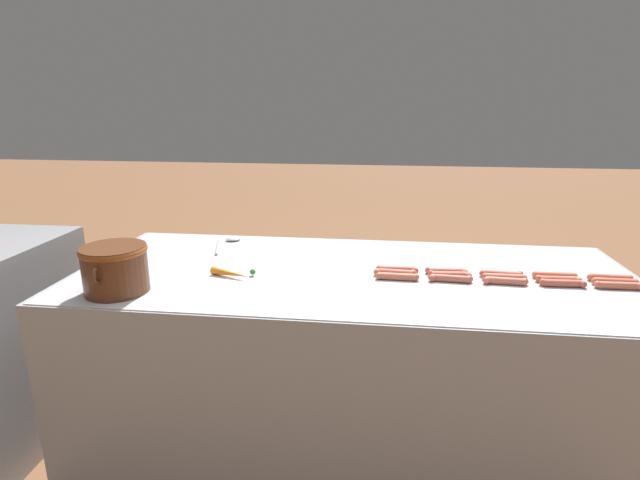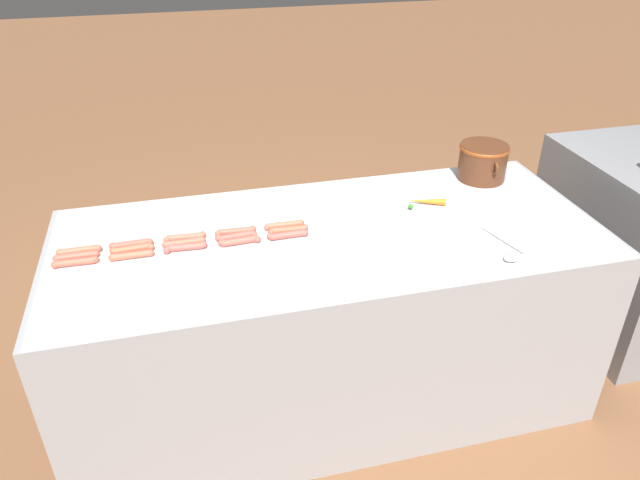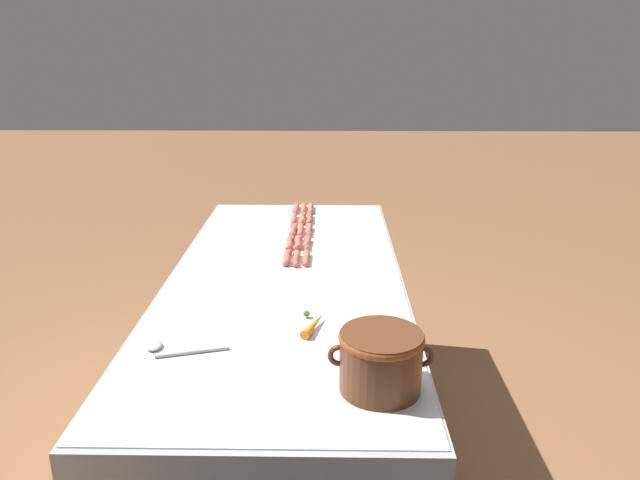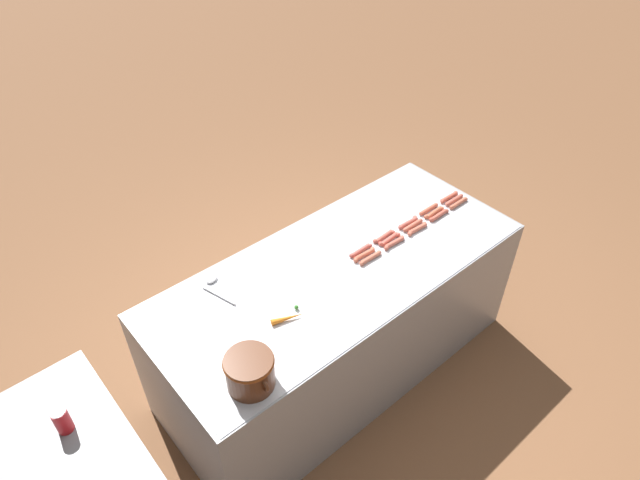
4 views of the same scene
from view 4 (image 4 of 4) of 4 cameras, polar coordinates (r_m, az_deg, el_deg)
name	(u,v)px [view 4 (image 4 of 4)]	position (r m, az deg, el deg)	size (l,w,h in m)	color
ground_plane	(336,362)	(3.77, 1.65, -12.32)	(20.00, 20.00, 0.00)	brown
griddle_counter	(337,318)	(3.43, 1.79, -7.95)	(0.94, 2.20, 0.87)	#9EA0A5
hot_dog_0	(459,203)	(3.65, 13.97, 3.67)	(0.03, 0.17, 0.03)	#C9684C
hot_dog_1	(439,215)	(3.53, 12.06, 2.49)	(0.03, 0.17, 0.03)	#C45947
hot_dog_2	(417,229)	(3.39, 9.91, 1.13)	(0.04, 0.17, 0.03)	#CB654E
hot_dog_3	(394,243)	(3.28, 7.59, -0.28)	(0.04, 0.17, 0.03)	#C25E4B
hot_dog_4	(370,258)	(3.16, 5.18, -1.84)	(0.03, 0.17, 0.03)	#C6674E
hot_dog_5	(454,200)	(3.68, 13.55, 3.99)	(0.03, 0.17, 0.03)	#C3604E
hot_dog_6	(434,213)	(3.54, 11.57, 2.76)	(0.04, 0.17, 0.03)	#CB6547
hot_dog_7	(413,225)	(3.42, 9.47, 1.49)	(0.03, 0.17, 0.03)	#C1624D
hot_dog_8	(389,239)	(3.30, 7.11, 0.08)	(0.04, 0.17, 0.03)	#CB5C4E
hot_dog_9	(364,255)	(3.18, 4.54, -1.50)	(0.03, 0.17, 0.03)	#C66248
hot_dog_10	(449,197)	(3.69, 13.04, 4.29)	(0.03, 0.17, 0.03)	#CD5E49
hot_dog_11	(429,209)	(3.56, 11.03, 3.11)	(0.03, 0.17, 0.03)	#CD634A
hot_dog_12	(408,222)	(3.43, 8.95, 1.78)	(0.03, 0.17, 0.03)	#C05A4E
hot_dog_13	(384,237)	(3.31, 6.54, 0.36)	(0.04, 0.17, 0.03)	#C15C4E
hot_dog_14	(361,250)	(3.20, 4.17, -1.07)	(0.03, 0.17, 0.03)	#C15A4F
bean_pot	(250,370)	(2.55, -7.21, -13.06)	(0.29, 0.23, 0.17)	#562D19
serving_spoon	(214,285)	(3.05, -10.77, -4.54)	(0.27, 0.11, 0.02)	#B7B7BC
carrot	(288,317)	(2.84, -3.28, -7.91)	(0.09, 0.18, 0.03)	orange
soda_can	(62,420)	(2.58, -24.85, -16.37)	(0.07, 0.07, 0.12)	red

